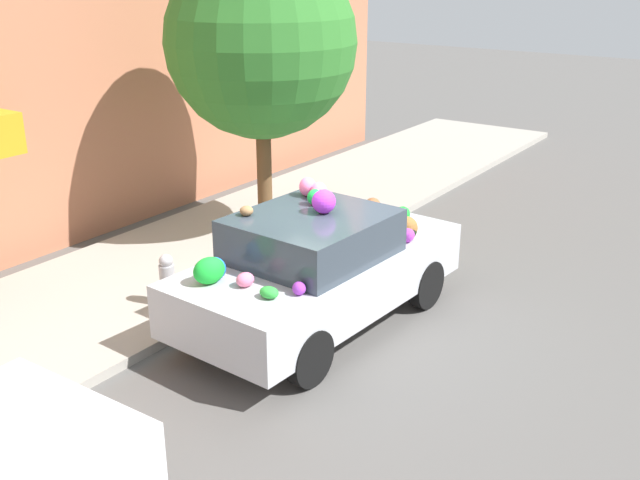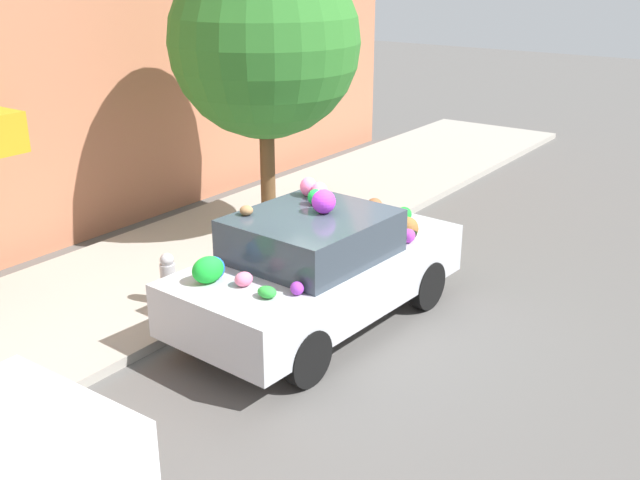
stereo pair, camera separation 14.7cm
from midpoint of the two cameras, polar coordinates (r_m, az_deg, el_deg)
name	(u,v)px [view 2 (the right image)]	position (r m, az deg, el deg)	size (l,w,h in m)	color
ground_plane	(317,321)	(9.62, 0.20, -6.23)	(60.00, 60.00, 0.00)	#565451
sidewalk_curb	(169,269)	(11.23, -11.09, -2.19)	(24.00, 3.20, 0.12)	#9E998E
building_facade	(45,52)	(12.13, -19.92, 13.35)	(18.00, 1.20, 6.17)	#B26B4C
street_tree	(264,42)	(11.75, -3.89, 14.79)	(2.93, 2.93, 4.51)	brown
fire_hydrant	(168,279)	(9.86, -11.07, -2.93)	(0.20, 0.20, 0.70)	#B2B2B7
art_car	(318,267)	(9.24, 0.33, -2.05)	(4.05, 2.00, 1.78)	#B7BABF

